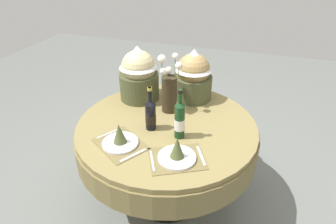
{
  "coord_description": "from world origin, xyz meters",
  "views": [
    {
      "loc": [
        0.56,
        -1.69,
        1.92
      ],
      "look_at": [
        0.0,
        0.03,
        0.82
      ],
      "focal_mm": 30.61,
      "sensor_mm": 36.0,
      "label": 1
    }
  ],
  "objects_px": {
    "wine_bottle_left": "(180,120)",
    "wine_bottle_centre": "(151,114)",
    "flower_vase": "(169,89)",
    "gift_tub_back_centre": "(193,73)",
    "dining_table": "(167,138)",
    "gift_tub_back_left": "(139,72)",
    "place_setting_left": "(120,139)",
    "place_setting_right": "(177,153)"
  },
  "relations": [
    {
      "from": "dining_table",
      "to": "flower_vase",
      "type": "xyz_separation_m",
      "value": [
        -0.04,
        0.19,
        0.33
      ]
    },
    {
      "from": "flower_vase",
      "to": "gift_tub_back_centre",
      "type": "distance_m",
      "value": 0.3
    },
    {
      "from": "place_setting_right",
      "to": "gift_tub_back_centre",
      "type": "height_order",
      "value": "gift_tub_back_centre"
    },
    {
      "from": "wine_bottle_left",
      "to": "wine_bottle_centre",
      "type": "distance_m",
      "value": 0.23
    },
    {
      "from": "dining_table",
      "to": "place_setting_right",
      "type": "distance_m",
      "value": 0.45
    },
    {
      "from": "wine_bottle_centre",
      "to": "gift_tub_back_left",
      "type": "distance_m",
      "value": 0.5
    },
    {
      "from": "gift_tub_back_left",
      "to": "wine_bottle_left",
      "type": "bearing_deg",
      "value": -42.77
    },
    {
      "from": "place_setting_left",
      "to": "gift_tub_back_centre",
      "type": "distance_m",
      "value": 0.87
    },
    {
      "from": "wine_bottle_centre",
      "to": "flower_vase",
      "type": "bearing_deg",
      "value": 80.79
    },
    {
      "from": "place_setting_left",
      "to": "gift_tub_back_left",
      "type": "height_order",
      "value": "gift_tub_back_left"
    },
    {
      "from": "place_setting_right",
      "to": "wine_bottle_left",
      "type": "height_order",
      "value": "wine_bottle_left"
    },
    {
      "from": "dining_table",
      "to": "gift_tub_back_left",
      "type": "bearing_deg",
      "value": 137.67
    },
    {
      "from": "place_setting_left",
      "to": "place_setting_right",
      "type": "xyz_separation_m",
      "value": [
        0.4,
        -0.03,
        0.0
      ]
    },
    {
      "from": "wine_bottle_centre",
      "to": "gift_tub_back_left",
      "type": "xyz_separation_m",
      "value": [
        -0.26,
        0.41,
        0.12
      ]
    },
    {
      "from": "dining_table",
      "to": "place_setting_right",
      "type": "xyz_separation_m",
      "value": [
        0.19,
        -0.36,
        0.19
      ]
    },
    {
      "from": "place_setting_left",
      "to": "gift_tub_back_left",
      "type": "relative_size",
      "value": 0.92
    },
    {
      "from": "place_setting_left",
      "to": "wine_bottle_left",
      "type": "bearing_deg",
      "value": 30.55
    },
    {
      "from": "flower_vase",
      "to": "wine_bottle_centre",
      "type": "xyz_separation_m",
      "value": [
        -0.05,
        -0.29,
        -0.07
      ]
    },
    {
      "from": "flower_vase",
      "to": "wine_bottle_centre",
      "type": "height_order",
      "value": "flower_vase"
    },
    {
      "from": "flower_vase",
      "to": "gift_tub_back_centre",
      "type": "height_order",
      "value": "flower_vase"
    },
    {
      "from": "dining_table",
      "to": "wine_bottle_centre",
      "type": "bearing_deg",
      "value": -132.35
    },
    {
      "from": "place_setting_left",
      "to": "wine_bottle_centre",
      "type": "bearing_deg",
      "value": 61.99
    },
    {
      "from": "gift_tub_back_left",
      "to": "gift_tub_back_centre",
      "type": "height_order",
      "value": "gift_tub_back_left"
    },
    {
      "from": "gift_tub_back_left",
      "to": "wine_bottle_centre",
      "type": "bearing_deg",
      "value": -57.82
    },
    {
      "from": "wine_bottle_left",
      "to": "wine_bottle_centre",
      "type": "height_order",
      "value": "wine_bottle_left"
    },
    {
      "from": "dining_table",
      "to": "wine_bottle_left",
      "type": "xyz_separation_m",
      "value": [
        0.13,
        -0.13,
        0.28
      ]
    },
    {
      "from": "gift_tub_back_left",
      "to": "place_setting_right",
      "type": "bearing_deg",
      "value": -51.81
    },
    {
      "from": "wine_bottle_left",
      "to": "flower_vase",
      "type": "bearing_deg",
      "value": 118.8
    },
    {
      "from": "flower_vase",
      "to": "place_setting_left",
      "type": "bearing_deg",
      "value": -108.31
    },
    {
      "from": "place_setting_right",
      "to": "wine_bottle_left",
      "type": "xyz_separation_m",
      "value": [
        -0.05,
        0.23,
        0.09
      ]
    },
    {
      "from": "place_setting_right",
      "to": "gift_tub_back_left",
      "type": "relative_size",
      "value": 0.91
    },
    {
      "from": "place_setting_left",
      "to": "gift_tub_back_centre",
      "type": "xyz_separation_m",
      "value": [
        0.3,
        0.79,
        0.18
      ]
    },
    {
      "from": "wine_bottle_left",
      "to": "gift_tub_back_centre",
      "type": "xyz_separation_m",
      "value": [
        -0.05,
        0.59,
        0.09
      ]
    },
    {
      "from": "dining_table",
      "to": "wine_bottle_left",
      "type": "height_order",
      "value": "wine_bottle_left"
    },
    {
      "from": "flower_vase",
      "to": "wine_bottle_left",
      "type": "bearing_deg",
      "value": -61.2
    },
    {
      "from": "flower_vase",
      "to": "gift_tub_back_centre",
      "type": "bearing_deg",
      "value": 65.2
    },
    {
      "from": "place_setting_left",
      "to": "wine_bottle_centre",
      "type": "xyz_separation_m",
      "value": [
        0.13,
        0.24,
        0.07
      ]
    },
    {
      "from": "dining_table",
      "to": "flower_vase",
      "type": "distance_m",
      "value": 0.38
    },
    {
      "from": "wine_bottle_centre",
      "to": "gift_tub_back_centre",
      "type": "bearing_deg",
      "value": 72.93
    },
    {
      "from": "place_setting_left",
      "to": "flower_vase",
      "type": "height_order",
      "value": "flower_vase"
    },
    {
      "from": "dining_table",
      "to": "wine_bottle_left",
      "type": "bearing_deg",
      "value": -43.85
    },
    {
      "from": "dining_table",
      "to": "gift_tub_back_left",
      "type": "height_order",
      "value": "gift_tub_back_left"
    }
  ]
}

